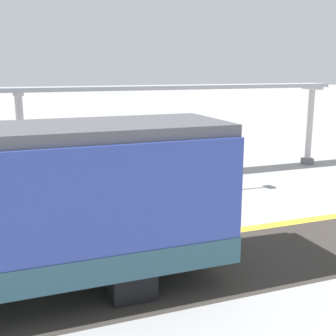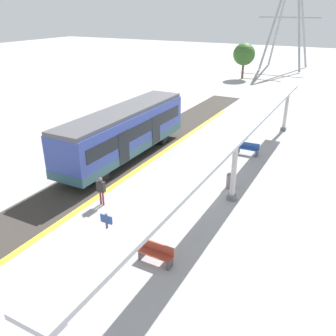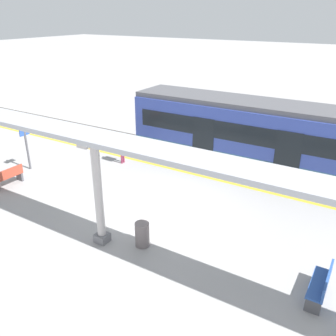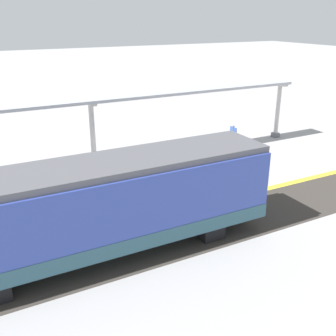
# 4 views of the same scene
# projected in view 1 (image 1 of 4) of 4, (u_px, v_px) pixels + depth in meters

# --- Properties ---
(ground_plane) EXTENTS (176.00, 176.00, 0.00)m
(ground_plane) POSITION_uv_depth(u_px,v_px,m) (25.00, 216.00, 13.84)
(ground_plane) COLOR #9E9D9C
(tactile_edge_strip) EXTENTS (0.38, 34.31, 0.01)m
(tactile_edge_strip) POSITION_uv_depth(u_px,v_px,m) (33.00, 260.00, 10.68)
(tactile_edge_strip) COLOR gold
(tactile_edge_strip) RESTS_ON ground
(trackbed) EXTENTS (3.20, 46.31, 0.01)m
(trackbed) POSITION_uv_depth(u_px,v_px,m) (40.00, 294.00, 9.05)
(trackbed) COLOR #38332D
(trackbed) RESTS_ON ground
(canopy_pillar_nearest) EXTENTS (1.10, 0.44, 3.70)m
(canopy_pillar_nearest) POSITION_uv_depth(u_px,v_px,m) (310.00, 126.00, 20.90)
(canopy_pillar_nearest) COLOR slate
(canopy_pillar_nearest) RESTS_ON ground
(canopy_pillar_second) EXTENTS (1.10, 0.44, 3.70)m
(canopy_pillar_second) POSITION_uv_depth(u_px,v_px,m) (22.00, 141.00, 16.41)
(canopy_pillar_second) COLOR slate
(canopy_pillar_second) RESTS_ON ground
(canopy_beam) EXTENTS (1.20, 27.48, 0.16)m
(canopy_beam) POSITION_uv_depth(u_px,v_px,m) (10.00, 90.00, 15.89)
(canopy_beam) COLOR #A8AAB2
(canopy_beam) RESTS_ON canopy_pillar_nearest
(bench_near_end) EXTENTS (1.51, 0.46, 0.86)m
(bench_near_end) POSITION_uv_depth(u_px,v_px,m) (191.00, 171.00, 17.99)
(bench_near_end) COLOR #9F3B29
(bench_near_end) RESTS_ON ground
(platform_info_sign) EXTENTS (0.56, 0.10, 2.20)m
(platform_info_sign) POSITION_uv_depth(u_px,v_px,m) (229.00, 156.00, 16.40)
(platform_info_sign) COLOR #4C4C51
(platform_info_sign) RESTS_ON ground
(passenger_waiting_near_edge) EXTENTS (0.47, 0.22, 1.59)m
(passenger_waiting_near_edge) POSITION_uv_depth(u_px,v_px,m) (172.00, 196.00, 12.49)
(passenger_waiting_near_edge) COLOR maroon
(passenger_waiting_near_edge) RESTS_ON ground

